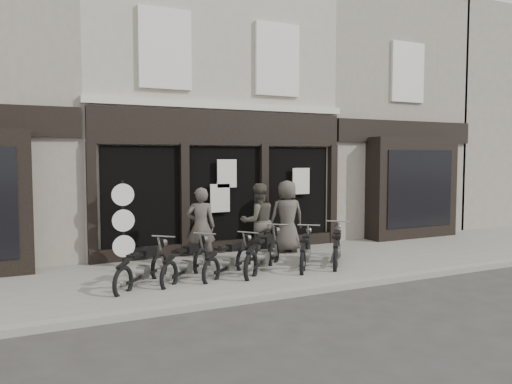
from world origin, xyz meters
name	(u,v)px	position (x,y,z in m)	size (l,w,h in m)	color
ground_plane	(276,280)	(0.00, 0.00, 0.00)	(90.00, 90.00, 0.00)	#2D2B28
pavement	(258,269)	(0.00, 0.90, 0.06)	(30.00, 4.20, 0.12)	#68635C
kerb	(306,291)	(0.00, -1.25, 0.07)	(30.00, 0.25, 0.13)	gray
central_building	(189,114)	(0.00, 5.95, 4.08)	(7.30, 6.22, 8.34)	#A9A091
neighbour_right	(351,121)	(6.35, 5.90, 4.04)	(5.60, 6.73, 8.34)	gray
filler_right	(498,126)	(14.50, 6.00, 4.10)	(11.00, 6.00, 8.20)	gray
motorcycle_0	(143,271)	(-2.82, 0.44, 0.39)	(1.58, 1.64, 0.98)	black
motorcycle_1	(186,266)	(-1.88, 0.52, 0.39)	(1.62, 1.58, 0.98)	black
motorcycle_2	(229,263)	(-0.94, 0.44, 0.38)	(1.73, 1.38, 0.96)	black
motorcycle_3	(263,257)	(-0.08, 0.48, 0.43)	(1.78, 1.73, 1.07)	black
motorcycle_4	(306,254)	(1.03, 0.47, 0.39)	(1.44, 1.78, 0.99)	black
motorcycle_5	(337,251)	(1.91, 0.45, 0.41)	(1.52, 1.85, 1.04)	black
man_left	(201,226)	(-1.16, 1.62, 1.05)	(0.68, 0.44, 1.86)	#453F39
man_centre	(258,221)	(0.35, 1.63, 1.08)	(0.93, 0.73, 1.92)	#413E34
man_right	(287,216)	(1.49, 2.18, 1.09)	(0.95, 0.62, 1.94)	#433E38
advert_sign_post	(123,228)	(-2.84, 2.28, 1.04)	(0.52, 0.33, 2.14)	black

